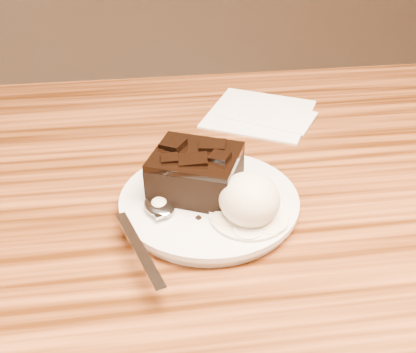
{
  "coord_description": "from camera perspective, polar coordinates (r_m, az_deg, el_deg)",
  "views": [
    {
      "loc": [
        -0.12,
        -0.49,
        1.11
      ],
      "look_at": [
        -0.05,
        -0.01,
        0.79
      ],
      "focal_mm": 43.27,
      "sensor_mm": 36.0,
      "label": 1
    }
  ],
  "objects": [
    {
      "name": "crumb_c",
      "position": [
        0.61,
        5.66,
        -0.99
      ],
      "size": [
        0.01,
        0.01,
        0.0
      ],
      "primitive_type": "cube",
      "rotation": [
        0.0,
        0.0,
        0.82
      ],
      "color": "black",
      "rests_on": "plate"
    },
    {
      "name": "crumb_b",
      "position": [
        0.56,
        -1.09,
        -4.71
      ],
      "size": [
        0.01,
        0.01,
        0.0
      ],
      "primitive_type": "cube",
      "rotation": [
        0.0,
        0.0,
        0.61
      ],
      "color": "black",
      "rests_on": "plate"
    },
    {
      "name": "napkin",
      "position": [
        0.82,
        5.87,
        7.19
      ],
      "size": [
        0.21,
        0.21,
        0.01
      ],
      "primitive_type": "cube",
      "rotation": [
        0.0,
        0.0,
        -0.49
      ],
      "color": "white",
      "rests_on": "dining_table"
    },
    {
      "name": "spoon",
      "position": [
        0.57,
        -5.58,
        -3.41
      ],
      "size": [
        0.09,
        0.19,
        0.01
      ],
      "primitive_type": null,
      "rotation": [
        0.0,
        0.0,
        0.32
      ],
      "color": "silver",
      "rests_on": "plate"
    },
    {
      "name": "melt_puddle",
      "position": [
        0.56,
        4.63,
        -4.47
      ],
      "size": [
        0.09,
        0.09,
        0.0
      ],
      "primitive_type": "cylinder",
      "color": "white",
      "rests_on": "plate"
    },
    {
      "name": "brownie",
      "position": [
        0.59,
        -1.37,
        0.24
      ],
      "size": [
        0.12,
        0.12,
        0.05
      ],
      "primitive_type": "cube",
      "rotation": [
        0.0,
        0.0,
        -0.42
      ],
      "color": "black",
      "rests_on": "plate"
    },
    {
      "name": "crumb_a",
      "position": [
        0.6,
        -2.9,
        -1.42
      ],
      "size": [
        0.01,
        0.01,
        0.0
      ],
      "primitive_type": "cube",
      "rotation": [
        0.0,
        0.0,
        1.57
      ],
      "color": "black",
      "rests_on": "plate"
    },
    {
      "name": "ice_cream_scoop",
      "position": [
        0.55,
        4.74,
        -2.6
      ],
      "size": [
        0.07,
        0.07,
        0.06
      ],
      "primitive_type": "ellipsoid",
      "color": "beige",
      "rests_on": "plate"
    },
    {
      "name": "plate",
      "position": [
        0.59,
        0.13,
        -3.05
      ],
      "size": [
        0.21,
        0.21,
        0.02
      ],
      "primitive_type": "cylinder",
      "color": "silver",
      "rests_on": "dining_table"
    }
  ]
}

